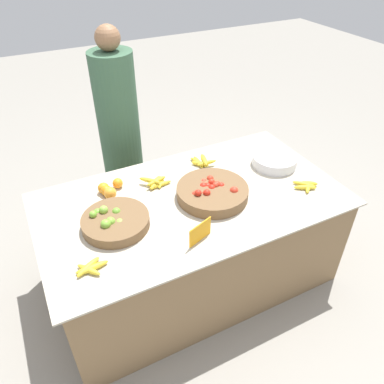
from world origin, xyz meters
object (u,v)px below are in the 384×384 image
lime_bowl (115,221)px  metal_bowl (274,160)px  vendor_person (121,138)px  tomato_basket (212,192)px  price_sign (200,232)px

lime_bowl → metal_bowl: lime_bowl is taller
metal_bowl → vendor_person: vendor_person is taller
tomato_basket → metal_bowl: tomato_basket is taller
tomato_basket → metal_bowl: size_ratio=1.43×
price_sign → vendor_person: vendor_person is taller
price_sign → tomato_basket: bearing=31.8°
vendor_person → lime_bowl: bearing=-109.7°
vendor_person → price_sign: bearing=-88.5°
lime_bowl → tomato_basket: 0.61m
tomato_basket → vendor_person: size_ratio=0.29×
lime_bowl → price_sign: 0.48m
lime_bowl → vendor_person: (0.33, 0.93, -0.02)m
tomato_basket → vendor_person: vendor_person is taller
metal_bowl → vendor_person: 1.17m
lime_bowl → vendor_person: bearing=70.3°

